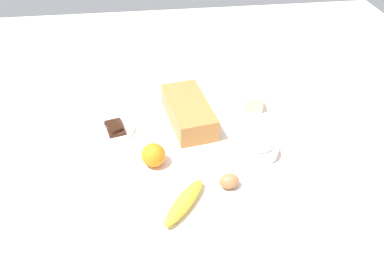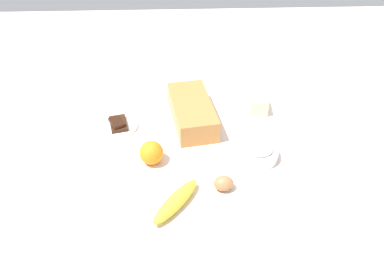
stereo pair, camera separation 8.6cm
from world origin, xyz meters
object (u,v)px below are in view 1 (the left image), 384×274
(flour_bowl, at_px, (259,147))
(egg_near_butter, at_px, (229,181))
(banana, at_px, (184,202))
(butter_block, at_px, (252,100))
(orange_fruit, at_px, (153,155))
(loaf_pan, at_px, (188,111))
(chocolate_plate, at_px, (115,129))

(flour_bowl, bearing_deg, egg_near_butter, -43.45)
(banana, height_order, butter_block, butter_block)
(flour_bowl, height_order, banana, flour_bowl)
(butter_block, bearing_deg, flour_bowl, -9.10)
(orange_fruit, bearing_deg, loaf_pan, 147.48)
(chocolate_plate, bearing_deg, orange_fruit, 34.31)
(flour_bowl, relative_size, banana, 0.64)
(banana, bearing_deg, orange_fruit, -158.31)
(egg_near_butter, bearing_deg, chocolate_plate, -132.49)
(loaf_pan, relative_size, orange_fruit, 4.01)
(loaf_pan, relative_size, chocolate_plate, 2.28)
(banana, distance_m, butter_block, 0.54)
(loaf_pan, relative_size, flour_bowl, 2.43)
(orange_fruit, bearing_deg, egg_near_butter, 59.26)
(banana, distance_m, egg_near_butter, 0.15)
(flour_bowl, distance_m, orange_fruit, 0.33)
(egg_near_butter, xyz_separation_m, chocolate_plate, (-0.30, -0.33, -0.01))
(banana, bearing_deg, flour_bowl, 126.10)
(banana, bearing_deg, butter_block, 146.18)
(loaf_pan, bearing_deg, banana, -17.72)
(flour_bowl, distance_m, banana, 0.32)
(flour_bowl, bearing_deg, chocolate_plate, -110.95)
(loaf_pan, xyz_separation_m, chocolate_plate, (0.03, -0.26, -0.03))
(loaf_pan, distance_m, flour_bowl, 0.29)
(loaf_pan, height_order, butter_block, loaf_pan)
(butter_block, xyz_separation_m, chocolate_plate, (0.09, -0.50, -0.02))
(egg_near_butter, bearing_deg, butter_block, 157.11)
(loaf_pan, height_order, orange_fruit, loaf_pan)
(flour_bowl, xyz_separation_m, chocolate_plate, (-0.17, -0.45, -0.02))
(loaf_pan, relative_size, egg_near_butter, 5.14)
(flour_bowl, height_order, butter_block, butter_block)
(butter_block, height_order, egg_near_butter, butter_block)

